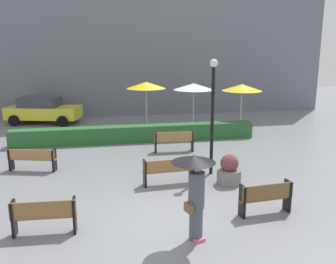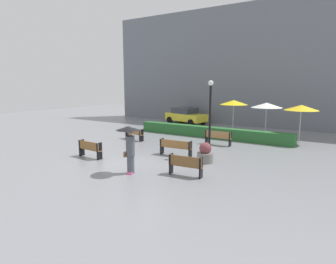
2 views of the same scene
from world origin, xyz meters
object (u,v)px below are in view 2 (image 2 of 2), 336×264
object	(u,v)px
planter_pot	(205,154)
patio_umbrella_white	(267,105)
bench_mid_center	(175,146)
patio_umbrella_yellow_far	(301,108)
patio_umbrella_yellow	(234,102)
bench_near_left	(90,148)
parked_car	(186,115)
lamp_post	(210,111)
bench_back_row	(218,137)
bench_near_right	(185,164)
bench_far_left	(134,133)
pedestrian_with_umbrella	(129,143)

from	to	relation	value
planter_pot	patio_umbrella_white	bearing A→B (deg)	83.51
bench_mid_center	patio_umbrella_yellow_far	size ratio (longest dim) A/B	0.73
patio_umbrella_yellow	patio_umbrella_yellow_far	world-z (taller)	patio_umbrella_yellow
patio_umbrella_yellow	bench_mid_center	bearing A→B (deg)	-92.18
bench_near_left	parked_car	world-z (taller)	parked_car
bench_mid_center	patio_umbrella_yellow	xyz separation A→B (m)	(0.32, 8.37, 1.93)
lamp_post	patio_umbrella_white	xyz separation A→B (m)	(1.23, 7.27, -0.12)
bench_back_row	bench_near_right	distance (m)	6.65
parked_car	planter_pot	bearing A→B (deg)	-57.48
bench_near_right	patio_umbrella_yellow_far	xyz separation A→B (m)	(3.18, 9.87, 1.84)
bench_far_left	patio_umbrella_yellow_far	bearing A→B (deg)	25.90
pedestrian_with_umbrella	patio_umbrella_white	xyz separation A→B (m)	(3.04, 11.74, 0.99)
bench_back_row	lamp_post	distance (m)	3.67
bench_mid_center	patio_umbrella_yellow	world-z (taller)	patio_umbrella_yellow
bench_near_left	patio_umbrella_white	world-z (taller)	patio_umbrella_white
bench_far_left	parked_car	bearing A→B (deg)	94.87
pedestrian_with_umbrella	patio_umbrella_white	world-z (taller)	patio_umbrella_white
bench_near_left	patio_umbrella_white	distance (m)	12.78
patio_umbrella_yellow	parked_car	xyz separation A→B (m)	(-5.82, 2.96, -1.64)
patio_umbrella_yellow	bench_far_left	bearing A→B (deg)	-129.72
pedestrian_with_umbrella	planter_pot	world-z (taller)	pedestrian_with_umbrella
patio_umbrella_yellow_far	parked_car	world-z (taller)	patio_umbrella_yellow_far
bench_near_right	lamp_post	size ratio (longest dim) A/B	0.37
bench_back_row	parked_car	size ratio (longest dim) A/B	0.39
bench_back_row	parked_car	bearing A→B (deg)	130.51
bench_near_right	lamp_post	world-z (taller)	lamp_post
bench_far_left	planter_pot	distance (m)	7.15
bench_back_row	patio_umbrella_yellow_far	distance (m)	5.78
bench_back_row	bench_near_right	bearing A→B (deg)	-79.75
bench_far_left	bench_near_right	world-z (taller)	bench_near_right
bench_near_left	bench_mid_center	bearing A→B (deg)	36.94
planter_pot	bench_near_right	bearing A→B (deg)	-85.81
bench_back_row	pedestrian_with_umbrella	distance (m)	7.62
pedestrian_with_umbrella	bench_back_row	bearing A→B (deg)	81.83
bench_near_left	patio_umbrella_white	size ratio (longest dim) A/B	0.61
bench_near_left	lamp_post	distance (m)	6.68
bench_near_left	patio_umbrella_yellow	world-z (taller)	patio_umbrella_yellow
patio_umbrella_yellow_far	bench_mid_center	bearing A→B (deg)	-126.43
bench_far_left	patio_umbrella_yellow_far	size ratio (longest dim) A/B	0.70
bench_near_left	lamp_post	bearing A→B (deg)	33.77
bench_near_left	pedestrian_with_umbrella	world-z (taller)	pedestrian_with_umbrella
bench_far_left	patio_umbrella_yellow	size ratio (longest dim) A/B	0.67
bench_mid_center	bench_far_left	bearing A→B (deg)	154.27
bench_back_row	parked_car	distance (m)	9.89
parked_car	patio_umbrella_yellow	bearing A→B (deg)	-26.96
planter_pot	lamp_post	world-z (taller)	lamp_post
bench_back_row	pedestrian_with_umbrella	xyz separation A→B (m)	(-1.08, -7.50, 0.83)
bench_near_right	planter_pot	world-z (taller)	planter_pot
bench_back_row	lamp_post	size ratio (longest dim) A/B	0.43
bench_near_right	patio_umbrella_yellow_far	distance (m)	10.53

